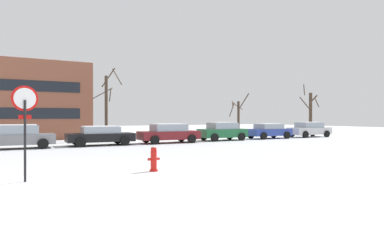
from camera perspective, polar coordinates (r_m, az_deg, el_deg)
The scene contains 14 objects.
ground_plane at distance 13.62m, azimuth -17.81°, elevation -7.69°, with size 120.00×120.00×0.00m, color white.
road_surface at distance 17.41m, azimuth -20.21°, elevation -5.91°, with size 80.00×9.74×0.00m.
stop_sign at distance 11.12m, azimuth -26.49°, elevation 0.85°, with size 0.74×0.19×2.87m.
fire_hydrant at distance 12.12m, azimuth -6.52°, elevation -6.48°, with size 0.44×0.30×0.92m.
parked_car_gray at distance 23.14m, azimuth -27.49°, elevation -2.49°, with size 4.28×2.15×1.48m.
parked_car_black at distance 23.83m, azimuth -15.29°, elevation -2.52°, with size 4.49×2.26×1.33m.
parked_car_maroon at distance 25.24m, azimuth -3.96°, elevation -2.22°, with size 4.56×2.18×1.45m.
parked_car_green at distance 27.98m, azimuth 5.19°, elevation -1.90°, with size 4.02×2.11×1.52m.
parked_car_blue at distance 31.08m, azimuth 12.89°, elevation -1.79°, with size 4.10×2.11×1.37m.
parked_car_silver at distance 34.56m, azimuth 19.26°, elevation -1.50°, with size 4.35×2.09×1.46m.
tree_far_left at distance 28.24m, azimuth -14.28°, elevation 2.45°, with size 2.33×2.34×6.03m.
tree_far_mid at distance 38.74m, azimuth 19.45°, elevation 1.32°, with size 1.96×1.98×5.59m.
tree_far_right at distance 33.84m, azimuth 7.86°, elevation 0.68°, with size 1.87×1.73×4.32m.
building_far_left at distance 35.59m, azimuth -27.15°, elevation 2.82°, with size 11.25×10.57×6.83m.
Camera 1 is at (-2.53, -13.25, 1.93)m, focal length 31.43 mm.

